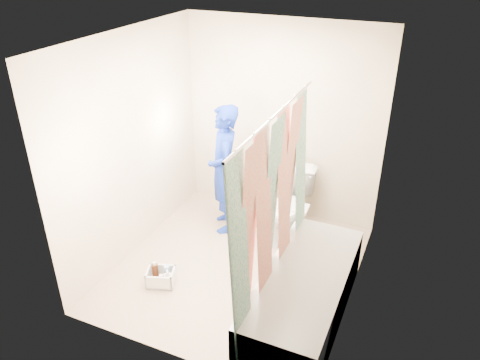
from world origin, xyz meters
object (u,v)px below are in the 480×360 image
at_px(bathtub, 304,294).
at_px(plumber, 224,170).
at_px(toilet, 290,206).
at_px(cleaning_caddy, 162,278).

height_order(bathtub, plumber, plumber).
height_order(toilet, plumber, plumber).
relative_size(toilet, cleaning_caddy, 2.37).
height_order(bathtub, cleaning_caddy, bathtub).
xyz_separation_m(toilet, plumber, (-0.76, -0.14, 0.38)).
relative_size(toilet, plumber, 0.51).
relative_size(bathtub, toilet, 2.22).
bearing_deg(bathtub, toilet, 114.06).
bearing_deg(cleaning_caddy, toilet, 37.94).
relative_size(plumber, cleaning_caddy, 4.66).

